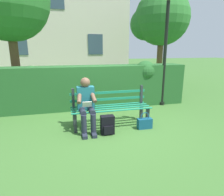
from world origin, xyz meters
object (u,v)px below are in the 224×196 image
object	(u,v)px
tree_far	(159,19)
lamp_post	(166,33)
handbag	(145,123)
tree	(4,2)
person_seated	(86,103)
park_bench	(110,107)
backpack	(107,125)

from	to	relation	value
tree_far	lamp_post	bearing A→B (deg)	66.50
handbag	tree_far	world-z (taller)	tree_far
tree	lamp_post	distance (m)	5.14
person_seated	tree	distance (m)	4.56
tree	tree_far	size ratio (longest dim) A/B	1.01
park_bench	lamp_post	bearing A→B (deg)	-148.59
backpack	handbag	size ratio (longest dim) A/B	1.05
park_bench	handbag	distance (m)	0.89
person_seated	lamp_post	bearing A→B (deg)	-151.60
park_bench	person_seated	size ratio (longest dim) A/B	1.57
park_bench	lamp_post	size ratio (longest dim) A/B	0.54
park_bench	tree_far	bearing A→B (deg)	-127.03
tree_far	lamp_post	world-z (taller)	tree_far
tree_far	lamp_post	xyz separation A→B (m)	(1.52, 3.49, -0.90)
handbag	tree_far	bearing A→B (deg)	-118.94
park_bench	handbag	size ratio (longest dim) A/B	4.75
park_bench	backpack	distance (m)	0.59
backpack	handbag	distance (m)	0.91
backpack	person_seated	bearing A→B (deg)	-38.93
backpack	tree	bearing A→B (deg)	-53.44
tree	tree_far	xyz separation A→B (m)	(-6.29, -1.84, -0.06)
tree_far	handbag	bearing A→B (deg)	61.06
tree_far	backpack	bearing A→B (deg)	54.34
park_bench	tree_far	distance (m)	6.54
backpack	tree_far	xyz separation A→B (m)	(-3.76, -5.25, 2.98)
tree	handbag	distance (m)	5.71
park_bench	handbag	bearing A→B (deg)	149.41
park_bench	lamp_post	distance (m)	3.03
tree	backpack	xyz separation A→B (m)	(-2.53, 3.41, -3.04)
tree	park_bench	bearing A→B (deg)	133.00
handbag	person_seated	bearing A→B (deg)	-10.90
tree	tree_far	bearing A→B (deg)	-163.72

